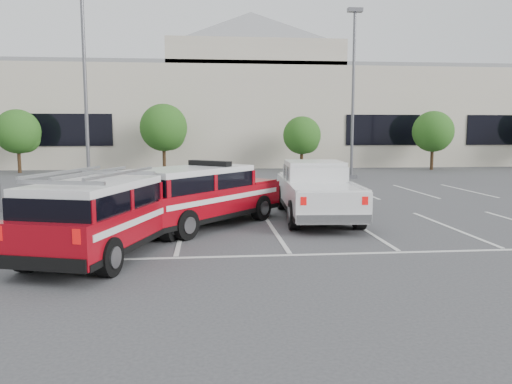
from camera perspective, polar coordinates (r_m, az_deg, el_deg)
ground at (r=14.66m, az=2.13°, el=-4.51°), size 120.00×120.00×0.00m
stall_markings at (r=19.06m, az=0.31°, el=-1.81°), size 23.00×15.00×0.01m
convention_building at (r=46.18m, az=-3.02°, el=9.22°), size 60.00×16.99×13.20m
tree_left at (r=38.53m, az=-25.44°, el=6.10°), size 3.07×3.07×4.42m
tree_mid_left at (r=36.40m, az=-10.37°, el=7.07°), size 3.37×3.37×4.85m
tree_mid_right at (r=36.96m, az=5.39°, el=6.31°), size 2.77×2.77×3.99m
tree_right at (r=40.08m, az=19.66°, el=6.38°), size 3.07×3.07×4.42m
light_pole_left at (r=27.02m, az=-18.94°, el=11.43°), size 0.90×0.60×10.24m
light_pole_mid at (r=31.61m, az=11.04°, el=10.97°), size 0.90×0.60×10.24m
fire_chief_suv at (r=15.40m, az=-6.40°, el=-0.91°), size 5.24×5.69×2.00m
white_pickup at (r=16.92m, az=6.88°, el=-0.42°), size 2.49×6.28×1.89m
ladder_suv at (r=12.21m, az=-17.06°, el=-3.28°), size 3.44×5.52×2.03m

